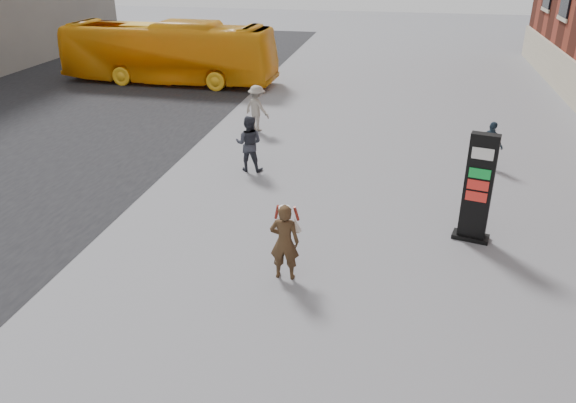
% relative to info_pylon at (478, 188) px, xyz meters
% --- Properties ---
extents(ground, '(100.00, 100.00, 0.00)m').
position_rel_info_pylon_xyz_m(ground, '(-4.02, -2.03, -1.34)').
color(ground, '#9E9EA3').
extents(info_pylon, '(0.94, 0.62, 2.69)m').
position_rel_info_pylon_xyz_m(info_pylon, '(0.00, 0.00, 0.00)').
color(info_pylon, black).
rests_on(info_pylon, ground).
extents(woman, '(0.66, 0.60, 1.74)m').
position_rel_info_pylon_xyz_m(woman, '(-4.11, -2.60, -0.45)').
color(woman, '#3E2A16').
rests_on(woman, ground).
extents(bus, '(10.95, 2.82, 3.03)m').
position_rel_info_pylon_xyz_m(bus, '(-13.64, 14.15, 0.17)').
color(bus, '#F2A715').
rests_on(bus, road).
extents(pedestrian_a, '(0.87, 0.69, 1.77)m').
position_rel_info_pylon_xyz_m(pedestrian_a, '(-6.50, 3.28, -0.46)').
color(pedestrian_a, '#2E313A').
rests_on(pedestrian_a, ground).
extents(pedestrian_b, '(1.30, 1.11, 1.74)m').
position_rel_info_pylon_xyz_m(pedestrian_b, '(-7.29, 7.33, -0.47)').
color(pedestrian_b, gray).
rests_on(pedestrian_b, ground).
extents(pedestrian_c, '(0.88, 0.89, 1.50)m').
position_rel_info_pylon_xyz_m(pedestrian_c, '(0.96, 5.10, -0.59)').
color(pedestrian_c, '#273A4A').
rests_on(pedestrian_c, ground).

